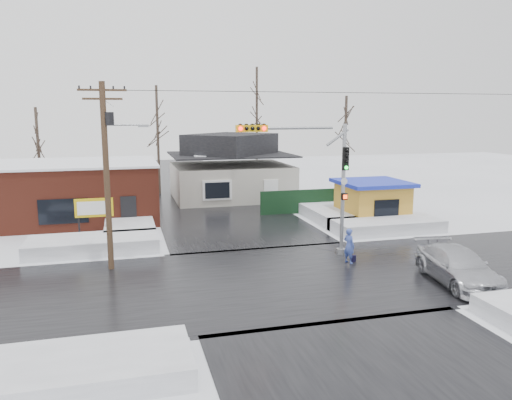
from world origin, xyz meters
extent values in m
plane|color=white|center=(0.00, 0.00, 0.00)|extent=(120.00, 120.00, 0.00)
cube|color=black|center=(0.00, 0.00, 0.01)|extent=(10.00, 120.00, 0.02)
cube|color=black|center=(0.00, 0.00, 0.01)|extent=(120.00, 10.00, 0.02)
cube|color=white|center=(-9.00, 7.00, 0.40)|extent=(7.00, 3.00, 0.80)
cube|color=white|center=(9.00, 7.00, 0.40)|extent=(7.00, 3.00, 0.80)
cube|color=white|center=(-9.00, -7.00, 0.35)|extent=(7.00, 3.00, 0.70)
cube|color=white|center=(-7.00, 12.00, 0.40)|extent=(3.00, 8.00, 0.80)
cube|color=white|center=(7.00, 12.00, 0.40)|extent=(3.00, 8.00, 0.80)
cylinder|color=gray|center=(4.00, 3.00, 3.50)|extent=(0.20, 0.20, 7.00)
cylinder|color=gray|center=(4.00, 3.00, 0.15)|extent=(0.50, 0.50, 0.30)
cylinder|color=gray|center=(1.00, 3.00, 6.80)|extent=(4.60, 0.14, 0.14)
cube|color=gold|center=(-1.00, 3.00, 6.80)|extent=(1.60, 0.28, 0.35)
sphere|color=#FF0C0C|center=(-1.60, 2.84, 6.80)|extent=(0.20, 0.20, 0.20)
sphere|color=#FF0C0C|center=(-0.40, 2.84, 6.80)|extent=(0.20, 0.20, 0.20)
cube|color=black|center=(4.00, 2.80, 5.20)|extent=(0.30, 0.22, 1.20)
sphere|color=#0CE533|center=(4.00, 2.66, 4.75)|extent=(0.18, 0.18, 0.18)
cube|color=black|center=(4.00, 2.80, 3.20)|extent=(0.30, 0.20, 0.35)
cylinder|color=#382619|center=(-8.00, 3.50, 4.50)|extent=(0.28, 0.28, 9.00)
cube|color=#382619|center=(-8.00, 3.50, 8.60)|extent=(2.20, 0.10, 0.10)
cube|color=#382619|center=(-8.00, 3.50, 8.20)|extent=(1.80, 0.10, 0.10)
cylinder|color=black|center=(-7.75, 3.50, 7.30)|extent=(0.44, 0.44, 0.60)
cylinder|color=gray|center=(-7.10, 3.50, 7.00)|extent=(1.80, 0.08, 0.08)
cube|color=gray|center=(-6.20, 3.50, 6.95)|extent=(0.50, 0.22, 0.12)
cube|color=maroon|center=(-11.00, 16.00, 2.00)|extent=(12.00, 8.00, 4.00)
cube|color=white|center=(-11.00, 16.00, 4.05)|extent=(12.20, 8.20, 0.15)
cube|color=black|center=(-11.00, 11.98, 1.40)|extent=(3.00, 0.08, 1.60)
cube|color=black|center=(-7.00, 11.98, 1.10)|extent=(1.00, 0.08, 2.20)
cylinder|color=black|center=(-9.90, 9.50, 0.90)|extent=(0.10, 0.10, 1.80)
cylinder|color=black|center=(-8.10, 9.50, 0.90)|extent=(0.10, 0.10, 1.80)
cube|color=gold|center=(-9.00, 9.50, 2.00)|extent=(2.20, 0.18, 1.10)
cube|color=white|center=(-9.00, 9.39, 2.00)|extent=(1.90, 0.02, 0.80)
cube|color=beige|center=(2.00, 22.00, 1.50)|extent=(10.00, 8.00, 3.00)
cube|color=black|center=(2.00, 22.00, 3.90)|extent=(10.40, 8.40, 0.12)
pyramid|color=black|center=(2.00, 22.00, 4.86)|extent=(9.00, 7.00, 1.80)
cube|color=maroon|center=(5.20, 23.00, 4.90)|extent=(0.70, 0.70, 1.40)
cube|color=white|center=(0.00, 17.95, 1.40)|extent=(2.40, 0.12, 1.60)
cube|color=gold|center=(9.50, 10.00, 1.30)|extent=(4.00, 4.00, 2.60)
cube|color=#1826B6|center=(9.50, 10.00, 2.75)|extent=(4.60, 4.60, 0.25)
cube|color=black|center=(9.50, 7.97, 1.30)|extent=(1.80, 0.06, 1.20)
cube|color=black|center=(6.50, 14.00, 0.90)|extent=(8.00, 0.12, 1.80)
cylinder|color=#332821|center=(-4.00, 26.00, 5.00)|extent=(0.24, 0.24, 10.00)
cylinder|color=#332821|center=(6.00, 28.00, 6.00)|extent=(0.24, 0.24, 12.00)
cylinder|color=#332821|center=(12.00, 20.00, 4.50)|extent=(0.24, 0.24, 9.00)
cylinder|color=#332821|center=(-14.00, 24.00, 4.00)|extent=(0.24, 0.24, 8.00)
imported|color=#4056B4|center=(3.66, 1.36, 0.90)|extent=(0.66, 0.77, 1.80)
imported|color=silver|center=(7.07, -2.66, 0.77)|extent=(2.86, 5.57, 1.55)
cube|color=black|center=(3.95, 1.43, 0.17)|extent=(0.29, 0.14, 0.35)
camera|label=1|loc=(-7.22, -21.04, 7.61)|focal=35.00mm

